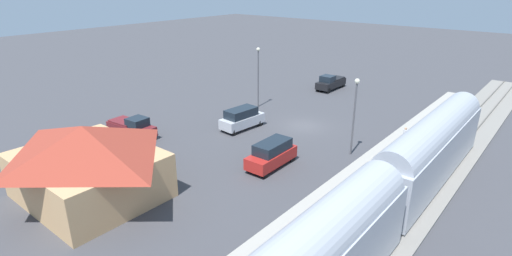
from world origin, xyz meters
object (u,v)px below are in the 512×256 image
Objects in this scene: passenger_train at (384,193)px; pedestrian_on_platform at (405,135)px; light_pole_lot_center at (258,70)px; station_building at (87,161)px; pickup_maroon at (132,127)px; pickup_black at (331,82)px; suv_red at (272,154)px; light_pole_near_platform at (355,107)px; suv_silver at (242,118)px.

passenger_train is 14.80m from pedestrian_on_platform.
station_building is at bearing 99.53° from light_pole_lot_center.
pickup_maroon is 0.76× the size of light_pole_lot_center.
suv_red is at bearing 108.67° from pickup_black.
pickup_black is at bearing -41.82° from pedestrian_on_platform.
pedestrian_on_platform is (3.68, -14.25, -1.58)m from passenger_train.
light_pole_lot_center is (2.84, 12.77, 3.57)m from pickup_black.
light_pole_near_platform is at bearing 124.02° from pickup_black.
suv_silver is 0.69× the size of light_pole_lot_center.
pickup_black is at bearing -55.98° from light_pole_near_platform.
pickup_black is 1.10× the size of suv_red.
pickup_black is (19.21, -28.15, -1.83)m from passenger_train.
passenger_train is at bearing -179.67° from pickup_maroon.
passenger_train is at bearing 104.47° from pedestrian_on_platform.
light_pole_near_platform is at bearing -121.91° from suv_red.
suv_red is (-7.18, -12.08, -1.67)m from station_building.
pickup_black is at bearing -102.54° from light_pole_lot_center.
passenger_train is 6.54× the size of pickup_maroon.
passenger_train is 34.13m from pickup_black.
suv_silver is 9.35m from suv_red.
pickup_black is at bearing -88.30° from suv_silver.
light_pole_lot_center reaches higher than suv_silver.
suv_silver is 19.71m from pickup_black.
suv_silver is 11.05m from pickup_maroon.
station_building is 17.32m from suv_silver.
pickup_maroon is 15.14m from suv_red.
pickup_maroon is 1.02× the size of pickup_black.
light_pole_near_platform is (-12.41, 18.39, 3.41)m from pickup_black.
light_pole_near_platform reaches higher than station_building.
suv_red is (-8.39, 24.84, 0.12)m from pickup_black.
light_pole_lot_center reaches higher than pickup_black.
suv_red is (-7.81, 5.15, 0.00)m from suv_silver.
station_building is at bearing 59.27° from suv_red.
suv_red is (-14.74, -3.45, 0.12)m from pickup_maroon.
passenger_train reaches higher than pickup_maroon.
suv_red is (10.82, -3.31, -1.71)m from passenger_train.
passenger_train reaches higher than suv_silver.
light_pole_near_platform reaches higher than pedestrian_on_platform.
light_pole_near_platform reaches higher than suv_red.
passenger_train is at bearing 124.85° from light_pole_near_platform.
light_pole_near_platform is (-4.02, -6.46, 3.29)m from suv_red.
pickup_black is (1.21, -36.92, -1.79)m from station_building.
station_building reaches higher than pickup_black.
station_building is 11.60m from pickup_maroon.
passenger_train is at bearing 145.10° from light_pole_lot_center.
light_pole_near_platform is at bearing 159.78° from light_pole_lot_center.
suv_red is 16.85m from light_pole_lot_center.
light_pole_lot_center is at bearing -20.22° from light_pole_near_platform.
light_pole_near_platform is (-18.76, -9.91, 3.41)m from pickup_maroon.
suv_silver is 1.02× the size of suv_red.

